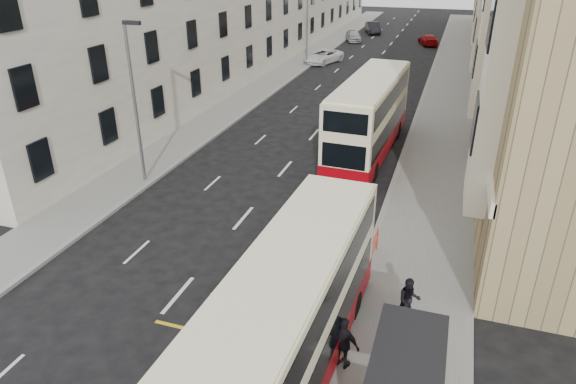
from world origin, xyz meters
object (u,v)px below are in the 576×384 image
(double_decker_rear, at_px, (369,117))
(car_silver, at_px, (353,36))
(pedestrian_mid, at_px, (409,300))
(street_lamp_far, at_px, (308,19))
(car_red, at_px, (428,40))
(street_lamp_near, at_px, (135,96))
(double_decker_front, at_px, (290,320))
(pedestrian_far, at_px, (344,343))
(car_dark, at_px, (373,28))
(white_van, at_px, (323,56))

(double_decker_rear, bearing_deg, car_silver, 105.23)
(double_decker_rear, height_order, pedestrian_mid, double_decker_rear)
(street_lamp_far, xyz_separation_m, double_decker_rear, (10.26, -22.32, -2.33))
(car_red, bearing_deg, street_lamp_near, 60.16)
(double_decker_front, relative_size, pedestrian_far, 6.19)
(car_silver, bearing_deg, street_lamp_near, -111.47)
(double_decker_rear, relative_size, car_red, 2.61)
(street_lamp_near, height_order, car_red, street_lamp_near)
(double_decker_rear, height_order, car_dark, double_decker_rear)
(pedestrian_far, distance_m, car_red, 56.07)
(double_decker_front, xyz_separation_m, pedestrian_mid, (2.89, 3.53, -1.20))
(double_decker_front, distance_m, white_van, 43.70)
(double_decker_front, height_order, car_red, double_decker_front)
(double_decker_rear, height_order, pedestrian_far, double_decker_rear)
(pedestrian_mid, bearing_deg, pedestrian_far, -134.70)
(street_lamp_far, bearing_deg, street_lamp_near, -90.00)
(double_decker_front, relative_size, car_red, 2.41)
(street_lamp_far, relative_size, double_decker_front, 0.76)
(double_decker_front, relative_size, car_dark, 2.25)
(double_decker_rear, bearing_deg, street_lamp_near, -140.82)
(pedestrian_mid, relative_size, pedestrian_far, 0.91)
(car_silver, xyz_separation_m, car_red, (9.31, 0.38, -0.08))
(street_lamp_far, height_order, car_dark, street_lamp_far)
(car_silver, bearing_deg, pedestrian_far, -98.23)
(street_lamp_near, distance_m, pedestrian_mid, 16.27)
(street_lamp_far, bearing_deg, pedestrian_mid, -68.92)
(double_decker_front, height_order, pedestrian_mid, double_decker_front)
(car_dark, xyz_separation_m, car_red, (8.08, -7.01, -0.14))
(double_decker_front, xyz_separation_m, double_decker_rear, (-1.09, 18.16, 0.18))
(street_lamp_far, xyz_separation_m, pedestrian_mid, (14.24, -36.94, -3.71))
(car_silver, distance_m, car_dark, 7.49)
(pedestrian_far, distance_m, car_dark, 63.83)
(car_silver, bearing_deg, street_lamp_far, -114.93)
(street_lamp_near, distance_m, car_red, 47.81)
(pedestrian_mid, height_order, white_van, pedestrian_mid)
(double_decker_rear, bearing_deg, car_dark, 101.71)
(car_dark, bearing_deg, car_red, -59.80)
(street_lamp_near, relative_size, street_lamp_far, 1.00)
(car_dark, bearing_deg, double_decker_front, -101.17)
(pedestrian_mid, relative_size, white_van, 0.31)
(street_lamp_near, xyz_separation_m, car_red, (10.80, 46.40, -4.00))
(double_decker_rear, distance_m, white_van, 26.01)
(pedestrian_mid, bearing_deg, street_lamp_near, 139.05)
(street_lamp_far, relative_size, car_dark, 1.70)
(street_lamp_near, bearing_deg, car_dark, 87.08)
(car_red, bearing_deg, double_decker_rear, 72.47)
(white_van, bearing_deg, street_lamp_far, -100.75)
(pedestrian_mid, xyz_separation_m, car_red, (-3.44, 53.34, -0.29))
(white_van, distance_m, car_red, 17.31)
(car_dark, bearing_deg, pedestrian_far, -99.87)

